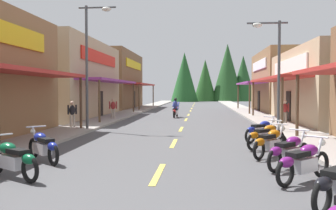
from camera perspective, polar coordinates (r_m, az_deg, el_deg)
ground at (r=29.56m, az=3.12°, el=-1.95°), size 9.05×88.86×0.10m
sidewalk_left at (r=30.30m, az=-7.77°, el=-1.66°), size 2.40×88.86×0.12m
sidewalk_right at (r=29.89m, az=14.16°, el=-1.76°), size 2.40×88.86×0.12m
centerline_dashes at (r=32.21m, az=3.29°, el=-1.50°), size 0.16×62.76×0.01m
storefront_left_middle at (r=30.54m, az=-17.95°, el=3.86°), size 9.85×13.32×6.06m
storefront_left_far at (r=44.33m, az=-11.10°, el=3.81°), size 10.73×12.87×6.71m
storefront_right_far at (r=38.22m, az=20.83°, el=3.44°), size 10.70×11.25×6.01m
streetlamp_left at (r=19.52m, az=-12.00°, el=8.43°), size 1.98×0.30×6.57m
streetlamp_right at (r=18.68m, az=16.26°, el=6.95°), size 1.98×0.30×5.57m
motorcycle_parked_right_2 at (r=8.93m, az=20.68°, el=-8.35°), size 1.63×1.54×1.04m
motorcycle_parked_right_3 at (r=10.34m, az=18.65°, el=-6.88°), size 1.53×1.64×1.04m
motorcycle_parked_right_4 at (r=11.95m, az=15.95°, el=-5.63°), size 1.42×1.73×1.04m
motorcycle_parked_right_5 at (r=13.55m, az=15.26°, el=-4.70°), size 1.64×1.53×1.04m
motorcycle_parked_right_6 at (r=15.36m, az=14.60°, el=-3.88°), size 1.63×1.54×1.04m
motorcycle_parked_left_2 at (r=9.48m, az=-23.37°, el=-7.78°), size 1.87×1.21×1.04m
motorcycle_parked_left_3 at (r=11.31m, az=-19.17°, el=-6.12°), size 1.61×1.55×1.04m
rider_cruising_lead at (r=28.45m, az=1.20°, el=-0.69°), size 0.61×2.14×1.57m
pedestrian_browsing at (r=20.64m, az=-14.93°, el=-1.23°), size 0.43×0.45×1.54m
pedestrian_waiting at (r=23.53m, az=18.02°, el=-0.84°), size 0.45×0.43×1.55m
pedestrian_strolling at (r=26.05m, az=-8.70°, el=-0.43°), size 0.55×0.36×1.57m
treeline_backdrop at (r=74.54m, az=7.88°, el=4.58°), size 17.35×9.62×11.82m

